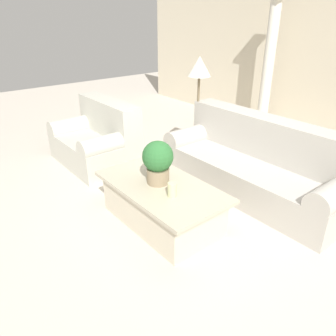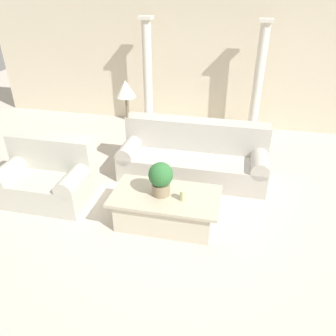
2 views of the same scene
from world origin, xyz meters
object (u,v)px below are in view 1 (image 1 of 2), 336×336
(sofa_long, at_px, (256,164))
(loveseat, at_px, (98,139))
(floor_lamp, at_px, (199,76))
(potted_plant, at_px, (158,160))
(coffee_table, at_px, (162,203))

(sofa_long, distance_m, loveseat, 2.33)
(loveseat, bearing_deg, floor_lamp, 53.47)
(potted_plant, distance_m, floor_lamp, 1.81)
(potted_plant, height_order, floor_lamp, floor_lamp)
(sofa_long, xyz_separation_m, floor_lamp, (-1.16, 0.09, 0.92))
(loveseat, relative_size, potted_plant, 2.88)
(coffee_table, bearing_deg, potted_plant, 173.78)
(loveseat, height_order, potted_plant, potted_plant)
(sofa_long, distance_m, floor_lamp, 1.49)
(potted_plant, relative_size, floor_lamp, 0.30)
(sofa_long, distance_m, coffee_table, 1.38)
(coffee_table, bearing_deg, sofa_long, 82.92)
(coffee_table, xyz_separation_m, potted_plant, (-0.06, 0.01, 0.48))
(potted_plant, bearing_deg, floor_lamp, 122.76)
(sofa_long, distance_m, potted_plant, 1.42)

